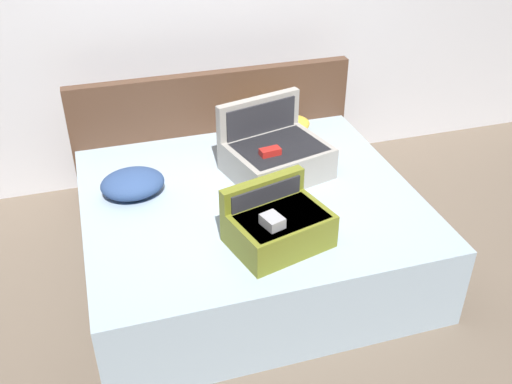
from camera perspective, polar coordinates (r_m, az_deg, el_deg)
ground_plane at (r=3.34m, az=1.40°, el=-11.09°), size 12.00×12.00×0.00m
bed at (r=3.47m, az=-0.60°, el=-3.75°), size 1.87×1.65×0.49m
headboard at (r=4.07m, az=-4.07°, el=5.61°), size 1.91×0.08×0.91m
hard_case_large at (r=3.48m, az=1.93°, el=3.69°), size 0.65×0.59×0.42m
hard_case_medium at (r=2.90m, az=2.19°, el=-3.25°), size 0.55×0.47×0.30m
pillow_near_headboard at (r=3.37m, az=-11.98°, el=0.82°), size 0.38×0.31×0.14m
pillow_center_head at (r=3.91m, az=1.85°, el=6.25°), size 0.55×0.35×0.14m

